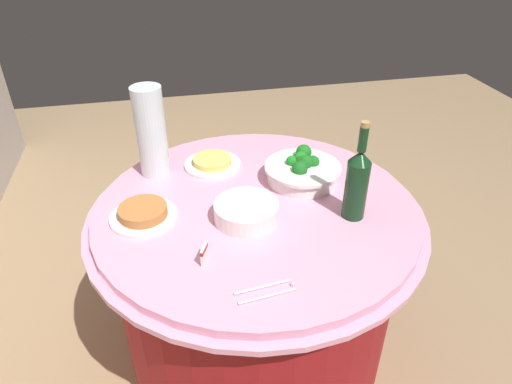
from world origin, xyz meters
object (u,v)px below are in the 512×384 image
(plate_stack, at_px, (246,211))
(food_plate_peanuts, at_px, (143,213))
(food_plate_noodles, at_px, (213,163))
(label_placard_front, at_px, (204,253))
(serving_tongs, at_px, (267,291))
(decorative_fruit_vase, at_px, (152,136))
(wine_bottle, at_px, (357,182))
(broccoli_bowl, at_px, (302,170))

(plate_stack, xyz_separation_m, food_plate_peanuts, (0.08, 0.33, -0.01))
(food_plate_noodles, distance_m, label_placard_front, 0.56)
(label_placard_front, bearing_deg, serving_tongs, -136.35)
(plate_stack, distance_m, label_placard_front, 0.24)
(food_plate_peanuts, bearing_deg, plate_stack, -103.43)
(serving_tongs, xyz_separation_m, food_plate_noodles, (0.70, 0.05, 0.01))
(plate_stack, distance_m, food_plate_peanuts, 0.34)
(decorative_fruit_vase, xyz_separation_m, food_plate_peanuts, (-0.29, 0.05, -0.13))
(food_plate_peanuts, distance_m, food_plate_noodles, 0.40)
(label_placard_front, bearing_deg, food_plate_noodles, -10.05)
(serving_tongs, distance_m, food_plate_noodles, 0.71)
(serving_tongs, bearing_deg, plate_stack, -1.56)
(label_placard_front, bearing_deg, decorative_fruit_vase, 12.39)
(serving_tongs, distance_m, food_plate_peanuts, 0.52)
(plate_stack, height_order, food_plate_peanuts, plate_stack)
(decorative_fruit_vase, xyz_separation_m, label_placard_front, (-0.54, -0.12, -0.12))
(wine_bottle, distance_m, food_plate_noodles, 0.60)
(food_plate_noodles, bearing_deg, label_placard_front, 169.95)
(broccoli_bowl, height_order, label_placard_front, broccoli_bowl)
(broccoli_bowl, distance_m, plate_stack, 0.32)
(serving_tongs, relative_size, food_plate_peanuts, 0.76)
(plate_stack, xyz_separation_m, food_plate_noodles, (0.37, 0.06, -0.02))
(food_plate_peanuts, height_order, label_placard_front, label_placard_front)
(decorative_fruit_vase, bearing_deg, label_placard_front, -167.61)
(broccoli_bowl, height_order, serving_tongs, broccoli_bowl)
(plate_stack, height_order, decorative_fruit_vase, decorative_fruit_vase)
(decorative_fruit_vase, height_order, food_plate_peanuts, decorative_fruit_vase)
(wine_bottle, distance_m, food_plate_peanuts, 0.70)
(decorative_fruit_vase, height_order, food_plate_noodles, decorative_fruit_vase)
(food_plate_peanuts, bearing_deg, label_placard_front, -146.32)
(decorative_fruit_vase, bearing_deg, food_plate_noodles, -88.27)
(wine_bottle, relative_size, food_plate_noodles, 1.53)
(plate_stack, bearing_deg, serving_tongs, 178.44)
(serving_tongs, bearing_deg, wine_bottle, -52.01)
(food_plate_peanuts, xyz_separation_m, label_placard_front, (-0.26, -0.17, 0.01))
(serving_tongs, bearing_deg, broccoli_bowl, -26.04)
(food_plate_noodles, bearing_deg, wine_bottle, -136.30)
(food_plate_noodles, bearing_deg, food_plate_peanuts, 137.63)
(broccoli_bowl, xyz_separation_m, food_plate_noodles, (0.18, 0.31, -0.03))
(wine_bottle, height_order, food_plate_noodles, wine_bottle)
(broccoli_bowl, bearing_deg, serving_tongs, 153.96)
(food_plate_peanuts, xyz_separation_m, food_plate_noodles, (0.29, -0.27, -0.00))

